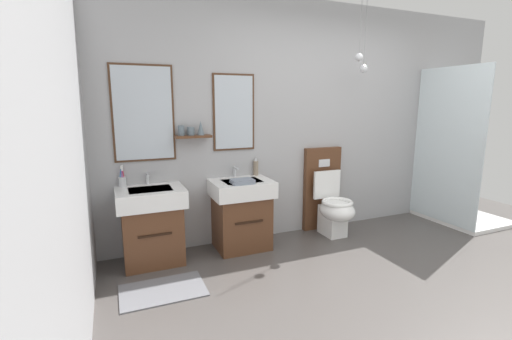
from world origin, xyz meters
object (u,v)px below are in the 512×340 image
(vanity_sink_right, at_px, (241,212))
(soap_dispenser, at_px, (256,168))
(folded_hand_towel, at_px, (242,181))
(toilet, at_px, (329,202))
(vanity_sink_left, at_px, (152,223))
(shower_tray, at_px, (456,189))
(toothbrush_cup, at_px, (122,181))

(vanity_sink_right, bearing_deg, soap_dispenser, 36.62)
(folded_hand_towel, bearing_deg, toilet, 7.77)
(vanity_sink_left, relative_size, folded_hand_towel, 3.34)
(vanity_sink_right, bearing_deg, shower_tray, -5.70)
(shower_tray, bearing_deg, folded_hand_towel, 177.31)
(toothbrush_cup, bearing_deg, soap_dispenser, 0.43)
(vanity_sink_right, bearing_deg, toothbrush_cup, 171.59)
(soap_dispenser, bearing_deg, toilet, -11.17)
(vanity_sink_right, relative_size, toilet, 0.73)
(soap_dispenser, distance_m, shower_tray, 2.67)
(toilet, xyz_separation_m, shower_tray, (1.73, -0.29, 0.06))
(shower_tray, bearing_deg, toilet, 170.45)
(toilet, height_order, folded_hand_towel, toilet)
(toothbrush_cup, relative_size, folded_hand_towel, 0.95)
(shower_tray, bearing_deg, soap_dispenser, 169.91)
(toothbrush_cup, relative_size, soap_dispenser, 1.08)
(vanity_sink_right, bearing_deg, vanity_sink_left, 180.00)
(toilet, bearing_deg, soap_dispenser, 168.83)
(vanity_sink_right, bearing_deg, folded_hand_towel, -105.11)
(toothbrush_cup, xyz_separation_m, folded_hand_towel, (1.10, -0.32, -0.04))
(vanity_sink_right, xyz_separation_m, toilet, (1.11, 0.01, -0.01))
(vanity_sink_right, height_order, toothbrush_cup, toothbrush_cup)
(soap_dispenser, distance_m, folded_hand_towel, 0.44)
(toothbrush_cup, bearing_deg, folded_hand_towel, -16.04)
(soap_dispenser, xyz_separation_m, shower_tray, (2.60, -0.46, -0.38))
(vanity_sink_right, relative_size, toothbrush_cup, 3.51)
(vanity_sink_left, relative_size, toothbrush_cup, 3.51)
(soap_dispenser, xyz_separation_m, folded_hand_towel, (-0.28, -0.33, -0.06))
(vanity_sink_left, bearing_deg, folded_hand_towel, -9.65)
(toothbrush_cup, distance_m, soap_dispenser, 1.38)
(folded_hand_towel, bearing_deg, soap_dispenser, 49.33)
(vanity_sink_right, distance_m, toilet, 1.11)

